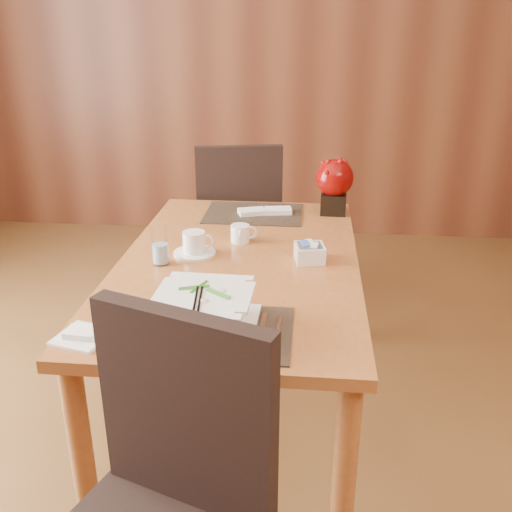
# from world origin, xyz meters

# --- Properties ---
(back_wall) EXTENTS (5.00, 0.02, 2.80)m
(back_wall) POSITION_xyz_m (0.00, 3.00, 1.40)
(back_wall) COLOR brown
(back_wall) RESTS_ON ground
(dining_table) EXTENTS (0.90, 1.50, 0.75)m
(dining_table) POSITION_xyz_m (0.00, 0.60, 0.65)
(dining_table) COLOR #A9622E
(dining_table) RESTS_ON ground
(placemat_near) EXTENTS (0.45, 0.33, 0.01)m
(placemat_near) POSITION_xyz_m (0.00, 0.05, 0.75)
(placemat_near) COLOR black
(placemat_near) RESTS_ON dining_table
(placemat_far) EXTENTS (0.45, 0.33, 0.01)m
(placemat_far) POSITION_xyz_m (0.00, 1.15, 0.75)
(placemat_far) COLOR black
(placemat_far) RESTS_ON dining_table
(soup_setting) EXTENTS (0.31, 0.31, 0.12)m
(soup_setting) POSITION_xyz_m (-0.03, 0.06, 0.81)
(soup_setting) COLOR white
(soup_setting) RESTS_ON dining_table
(coffee_cup) EXTENTS (0.16, 0.16, 0.09)m
(coffee_cup) POSITION_xyz_m (-0.18, 0.63, 0.79)
(coffee_cup) COLOR white
(coffee_cup) RESTS_ON dining_table
(water_glass) EXTENTS (0.07, 0.07, 0.15)m
(water_glass) POSITION_xyz_m (-0.28, 0.53, 0.82)
(water_glass) COLOR silver
(water_glass) RESTS_ON dining_table
(creamer_jug) EXTENTS (0.11, 0.11, 0.07)m
(creamer_jug) POSITION_xyz_m (-0.02, 0.78, 0.79)
(creamer_jug) COLOR white
(creamer_jug) RESTS_ON dining_table
(sugar_caddy) EXTENTS (0.12, 0.12, 0.06)m
(sugar_caddy) POSITION_xyz_m (0.27, 0.61, 0.78)
(sugar_caddy) COLOR white
(sugar_caddy) RESTS_ON dining_table
(berry_decor) EXTENTS (0.17, 0.17, 0.26)m
(berry_decor) POSITION_xyz_m (0.37, 1.20, 0.90)
(berry_decor) COLOR black
(berry_decor) RESTS_ON dining_table
(napkins_far) EXTENTS (0.26, 0.14, 0.02)m
(napkins_far) POSITION_xyz_m (0.06, 1.15, 0.77)
(napkins_far) COLOR white
(napkins_far) RESTS_ON dining_table
(bread_plate) EXTENTS (0.17, 0.17, 0.01)m
(bread_plate) POSITION_xyz_m (-0.37, -0.02, 0.75)
(bread_plate) COLOR white
(bread_plate) RESTS_ON dining_table
(near_chair) EXTENTS (0.60, 0.60, 1.01)m
(near_chair) POSITION_xyz_m (-0.05, -0.44, 0.57)
(near_chair) COLOR black
(near_chair) RESTS_ON ground
(far_chair) EXTENTS (0.55, 0.55, 1.00)m
(far_chair) POSITION_xyz_m (-0.13, 1.58, 0.57)
(far_chair) COLOR black
(far_chair) RESTS_ON ground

